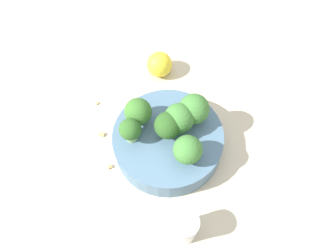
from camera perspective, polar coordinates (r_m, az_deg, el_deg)
The scene contains 13 objects.
ground_plane at distance 0.56m, azimuth 0.00°, elevation -3.61°, with size 3.00×3.00×0.00m, color beige.
bowl at distance 0.54m, azimuth 0.00°, elevation -2.61°, with size 0.18×0.18×0.04m, color slate.
broccoli_floret_0 at distance 0.52m, azimuth -5.22°, elevation 2.44°, with size 0.04×0.04×0.05m.
broccoli_floret_1 at distance 0.50m, azimuth -0.49°, elevation -0.07°, with size 0.04×0.04×0.05m.
broccoli_floret_2 at distance 0.48m, azimuth 3.88°, elevation -3.93°, with size 0.04×0.04×0.05m.
broccoli_floret_3 at distance 0.52m, azimuth 4.29°, elevation 3.20°, with size 0.05×0.05×0.06m.
broccoli_floret_4 at distance 0.51m, azimuth 2.06°, elevation 1.19°, with size 0.05×0.05×0.05m.
broccoli_floret_5 at distance 0.50m, azimuth -6.57°, elevation -0.71°, with size 0.03×0.03×0.05m.
pepper_shaker at distance 0.49m, azimuth 3.00°, elevation -17.22°, with size 0.04×0.04×0.06m.
lemon_wedge at distance 0.63m, azimuth -1.49°, elevation 10.67°, with size 0.05×0.05×0.05m, color yellow.
almond_crumb_0 at distance 0.55m, azimuth -10.07°, elevation -6.95°, with size 0.01×0.01×0.01m, color #AD7F4C.
almond_crumb_1 at distance 0.58m, azimuth -11.49°, elevation -1.31°, with size 0.01×0.01×0.01m, color tan.
almond_crumb_2 at distance 0.62m, azimuth -12.25°, elevation 3.94°, with size 0.01×0.00×0.01m, color tan.
Camera 1 is at (-0.15, -0.21, 0.50)m, focal length 35.00 mm.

